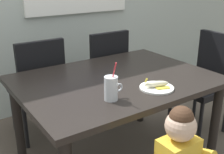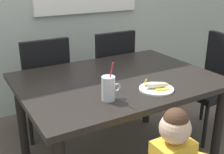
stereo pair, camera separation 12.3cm
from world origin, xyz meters
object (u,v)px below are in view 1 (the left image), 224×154
dining_chair_right (104,71)px  dining_chair_far (207,77)px  peeled_banana (157,84)px  dining_chair_left (39,84)px  snack_plate (157,88)px  dining_table (116,89)px  milk_cup (111,90)px

dining_chair_right → dining_chair_far: 1.02m
dining_chair_far → peeled_banana: 1.04m
dining_chair_far → dining_chair_left: bearing=-117.7°
dining_chair_far → snack_plate: (-0.96, -0.32, 0.22)m
dining_table → peeled_banana: 0.36m
dining_chair_left → peeled_banana: 1.18m
dining_table → peeled_banana: size_ratio=8.17×
dining_chair_right → milk_cup: milk_cup is taller
dining_table → peeled_banana: bearing=-72.0°
dining_table → dining_chair_right: dining_chair_right is taller
dining_chair_left → milk_cup: bearing=95.2°
milk_cup → snack_plate: bearing=-4.0°
dining_chair_left → dining_chair_far: (1.41, -0.74, 0.00)m
snack_plate → peeled_banana: bearing=-56.9°
dining_chair_right → dining_table: bearing=64.4°
snack_plate → peeled_banana: peeled_banana is taller
milk_cup → dining_table: bearing=50.7°
dining_chair_right → peeled_banana: (-0.23, -1.03, 0.25)m
dining_chair_far → milk_cup: milk_cup is taller
snack_plate → peeled_banana: size_ratio=1.32×
milk_cup → peeled_banana: 0.35m
dining_table → dining_chair_right: size_ratio=1.48×
peeled_banana → dining_chair_right: bearing=77.2°
dining_chair_left → milk_cup: (0.09, -1.03, 0.28)m
dining_table → peeled_banana: (0.11, -0.33, 0.12)m
milk_cup → peeled_banana: size_ratio=1.42×
dining_chair_left → peeled_banana: size_ratio=5.50×
snack_plate → dining_chair_far: bearing=18.3°
dining_chair_right → milk_cup: (-0.59, -1.01, 0.28)m
dining_chair_left → dining_chair_right: same height
milk_cup → snack_plate: milk_cup is taller
dining_table → dining_chair_left: (-0.34, 0.74, -0.12)m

